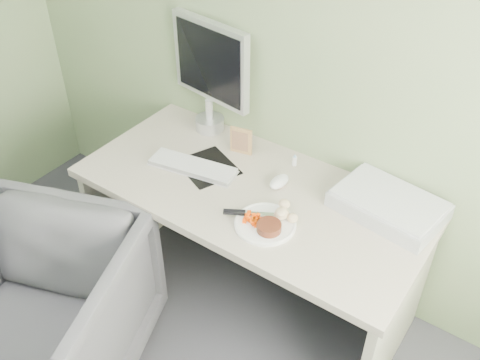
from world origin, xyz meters
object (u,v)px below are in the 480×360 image
Objects in this scene: plate at (265,224)px; desk_chair at (43,310)px; scanner at (388,205)px; desk at (251,219)px; monitor at (210,71)px.

desk_chair is (-0.70, -0.68, -0.36)m from plate.
scanner reaches higher than plate.
desk_chair is (-1.08, -1.05, -0.39)m from scanner.
plate is at bearing -41.77° from desk.
desk is 0.31m from plate.
plate reaches higher than desk.
monitor reaches higher than desk.
scanner is 1.56m from desk_chair.
plate is 0.86m from monitor.
plate is 0.53m from scanner.
desk is 0.75m from monitor.
scanner is 1.07m from monitor.
scanner is 0.55× the size of desk_chair.
monitor is at bearing 145.59° from desk.
plate is at bearing -28.11° from monitor.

